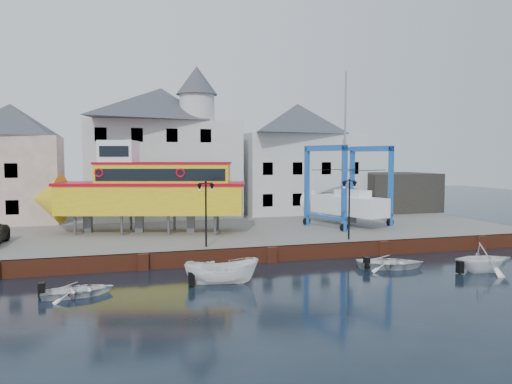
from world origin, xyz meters
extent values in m
plane|color=black|center=(0.00, 0.00, 0.00)|extent=(140.00, 140.00, 0.00)
cube|color=slate|center=(0.00, 11.00, 0.50)|extent=(44.00, 22.00, 1.00)
cube|color=maroon|center=(0.00, 0.12, 0.50)|extent=(44.00, 0.25, 1.00)
cube|color=maroon|center=(-8.00, -0.05, 0.50)|extent=(0.60, 0.36, 1.00)
cube|color=maroon|center=(0.00, -0.05, 0.50)|extent=(0.60, 0.36, 1.00)
cube|color=maroon|center=(8.00, -0.05, 0.50)|extent=(0.60, 0.36, 1.00)
cube|color=maroon|center=(16.00, -0.05, 0.50)|extent=(0.60, 0.36, 1.00)
cube|color=tan|center=(-18.00, 18.00, 4.75)|extent=(8.00, 7.00, 7.50)
pyramid|color=#36383E|center=(-18.00, 18.00, 9.90)|extent=(8.00, 7.00, 2.80)
cube|color=black|center=(-17.50, 14.54, 2.60)|extent=(1.00, 0.08, 1.20)
cube|color=black|center=(-17.50, 14.54, 5.60)|extent=(1.00, 0.08, 1.20)
cube|color=silver|center=(-5.00, 18.50, 5.50)|extent=(14.00, 8.00, 9.00)
pyramid|color=#36383E|center=(-5.00, 18.50, 11.60)|extent=(14.00, 8.00, 3.20)
cube|color=black|center=(-10.50, 14.54, 2.60)|extent=(1.00, 0.08, 1.20)
cube|color=black|center=(-7.50, 14.54, 2.60)|extent=(1.00, 0.08, 1.20)
cube|color=black|center=(-4.50, 14.54, 2.60)|extent=(1.00, 0.08, 1.20)
cube|color=black|center=(-1.50, 14.54, 2.60)|extent=(1.00, 0.08, 1.20)
cube|color=black|center=(-10.50, 14.54, 5.60)|extent=(1.00, 0.08, 1.20)
cube|color=black|center=(-7.50, 14.54, 5.60)|extent=(1.00, 0.08, 1.20)
cube|color=black|center=(-4.50, 14.54, 5.60)|extent=(1.00, 0.08, 1.20)
cube|color=black|center=(-1.50, 14.54, 5.60)|extent=(1.00, 0.08, 1.20)
cube|color=black|center=(-10.50, 14.54, 8.60)|extent=(1.00, 0.08, 1.20)
cube|color=black|center=(-7.50, 14.54, 8.60)|extent=(1.00, 0.08, 1.20)
cube|color=black|center=(-4.50, 14.54, 8.60)|extent=(1.00, 0.08, 1.20)
cube|color=black|center=(-1.50, 14.54, 8.60)|extent=(1.00, 0.08, 1.20)
cylinder|color=silver|center=(-2.00, 16.10, 11.20)|extent=(3.20, 3.20, 2.40)
cone|color=#36383E|center=(-2.00, 16.10, 13.70)|extent=(3.80, 3.80, 2.60)
cube|color=silver|center=(9.00, 19.00, 5.00)|extent=(12.00, 8.00, 8.00)
pyramid|color=#36383E|center=(9.00, 19.00, 10.60)|extent=(12.00, 8.00, 3.20)
cube|color=black|center=(4.50, 15.04, 2.60)|extent=(1.00, 0.08, 1.20)
cube|color=black|center=(7.50, 15.04, 2.60)|extent=(1.00, 0.08, 1.20)
cube|color=black|center=(10.50, 15.04, 2.60)|extent=(1.00, 0.08, 1.20)
cube|color=black|center=(13.50, 15.04, 2.60)|extent=(1.00, 0.08, 1.20)
cube|color=black|center=(4.50, 15.04, 5.60)|extent=(1.00, 0.08, 1.20)
cube|color=black|center=(7.50, 15.04, 5.60)|extent=(1.00, 0.08, 1.20)
cube|color=black|center=(10.50, 15.04, 5.60)|extent=(1.00, 0.08, 1.20)
cube|color=black|center=(13.50, 15.04, 5.60)|extent=(1.00, 0.08, 1.20)
cube|color=black|center=(19.00, 17.00, 3.00)|extent=(8.00, 7.00, 4.00)
cylinder|color=black|center=(-4.00, 1.20, 3.00)|extent=(0.12, 0.12, 4.00)
cube|color=black|center=(-4.00, 1.20, 5.05)|extent=(0.90, 0.06, 0.06)
sphere|color=black|center=(-4.00, 1.20, 5.12)|extent=(0.16, 0.16, 0.16)
cone|color=black|center=(-4.40, 1.20, 4.78)|extent=(0.32, 0.32, 0.45)
sphere|color=white|center=(-4.40, 1.20, 4.60)|extent=(0.18, 0.18, 0.18)
cone|color=black|center=(-3.60, 1.20, 4.78)|extent=(0.32, 0.32, 0.45)
sphere|color=white|center=(-3.60, 1.20, 4.60)|extent=(0.18, 0.18, 0.18)
cylinder|color=black|center=(6.00, 1.20, 3.00)|extent=(0.12, 0.12, 4.00)
cube|color=black|center=(6.00, 1.20, 5.05)|extent=(0.90, 0.06, 0.06)
sphere|color=black|center=(6.00, 1.20, 5.12)|extent=(0.16, 0.16, 0.16)
cone|color=black|center=(5.60, 1.20, 4.78)|extent=(0.32, 0.32, 0.45)
sphere|color=white|center=(5.60, 1.20, 4.60)|extent=(0.18, 0.18, 0.18)
cone|color=black|center=(6.40, 1.20, 4.78)|extent=(0.32, 0.32, 0.45)
sphere|color=white|center=(6.40, 1.20, 4.60)|extent=(0.18, 0.18, 0.18)
cylinder|color=#59595E|center=(-12.31, 8.43, 1.73)|extent=(0.25, 0.25, 1.46)
cylinder|color=#59595E|center=(-11.56, 11.05, 1.73)|extent=(0.25, 0.25, 1.46)
cylinder|color=#59595E|center=(-9.05, 7.49, 1.73)|extent=(0.25, 0.25, 1.46)
cylinder|color=#59595E|center=(-8.29, 10.10, 1.73)|extent=(0.25, 0.25, 1.46)
cylinder|color=#59595E|center=(-5.78, 6.54, 1.73)|extent=(0.25, 0.25, 1.46)
cylinder|color=#59595E|center=(-5.02, 9.16, 1.73)|extent=(0.25, 0.25, 1.46)
cylinder|color=#59595E|center=(-2.51, 5.60, 1.73)|extent=(0.25, 0.25, 1.46)
cylinder|color=#59595E|center=(-1.76, 8.21, 1.73)|extent=(0.25, 0.25, 1.46)
cube|color=#59595E|center=(-11.47, 9.61, 1.73)|extent=(0.70, 0.63, 1.46)
cube|color=#59595E|center=(-7.73, 8.53, 1.73)|extent=(0.70, 0.63, 1.46)
cube|color=#59595E|center=(-4.00, 7.44, 1.73)|extent=(0.70, 0.63, 1.46)
cube|color=gold|center=(-6.80, 8.26, 3.53)|extent=(14.10, 7.33, 2.14)
cone|color=gold|center=(-14.36, 10.44, 3.53)|extent=(3.08, 4.14, 3.69)
cube|color=#B60519|center=(-6.80, 8.26, 4.69)|extent=(14.42, 7.56, 0.21)
cube|color=gold|center=(-5.87, 7.99, 5.37)|extent=(10.25, 5.88, 1.55)
cube|color=black|center=(-6.34, 6.37, 5.42)|extent=(8.98, 2.65, 0.87)
cube|color=black|center=(-5.40, 9.60, 5.42)|extent=(8.98, 2.65, 0.87)
cube|color=#B60519|center=(-5.87, 7.99, 6.24)|extent=(10.47, 6.02, 0.17)
cube|color=white|center=(-9.13, 8.93, 7.03)|extent=(3.13, 3.13, 1.77)
cube|color=black|center=(-9.49, 7.69, 7.11)|extent=(2.06, 0.65, 0.78)
torus|color=#B60519|center=(-10.55, 7.54, 5.57)|extent=(0.69, 0.32, 0.68)
torus|color=#B60519|center=(-4.95, 5.92, 5.57)|extent=(0.69, 0.32, 0.68)
cube|color=#145CA1|center=(7.32, 4.62, 4.28)|extent=(0.42, 0.42, 6.56)
cylinder|color=black|center=(7.32, 4.62, 1.33)|extent=(0.70, 0.43, 0.66)
cube|color=#145CA1|center=(5.93, 8.76, 4.28)|extent=(0.42, 0.42, 6.56)
cylinder|color=black|center=(5.93, 8.76, 1.33)|extent=(0.70, 0.43, 0.66)
cube|color=#145CA1|center=(12.34, 6.31, 4.28)|extent=(0.42, 0.42, 6.56)
cylinder|color=black|center=(12.34, 6.31, 1.33)|extent=(0.70, 0.43, 0.66)
cube|color=#145CA1|center=(10.95, 10.44, 4.28)|extent=(0.42, 0.42, 6.56)
cylinder|color=black|center=(10.95, 10.44, 1.33)|extent=(0.70, 0.43, 0.66)
cube|color=#145CA1|center=(6.62, 6.69, 7.40)|extent=(1.80, 4.55, 0.46)
cube|color=#145CA1|center=(6.62, 6.69, 1.94)|extent=(1.71, 4.52, 0.20)
cube|color=#145CA1|center=(11.65, 8.37, 7.40)|extent=(1.80, 4.55, 0.46)
cube|color=#145CA1|center=(11.65, 8.37, 1.94)|extent=(1.71, 4.52, 0.20)
cube|color=#145CA1|center=(8.44, 9.60, 7.40)|extent=(5.44, 2.10, 0.33)
cube|color=white|center=(9.14, 7.53, 2.69)|extent=(4.28, 7.35, 1.50)
cone|color=white|center=(7.81, 11.49, 2.69)|extent=(2.52, 2.11, 2.16)
cube|color=#59595E|center=(9.14, 7.53, 1.61)|extent=(0.75, 1.67, 0.66)
cube|color=white|center=(9.28, 7.09, 3.72)|extent=(2.32, 3.14, 0.56)
cylinder|color=#99999E|center=(8.99, 7.98, 8.59)|extent=(0.20, 0.20, 10.31)
cube|color=black|center=(9.67, 5.93, 5.63)|extent=(4.80, 1.71, 0.05)
cube|color=black|center=(8.60, 9.13, 5.63)|extent=(4.80, 1.71, 0.05)
imported|color=white|center=(-4.23, -4.45, 0.00)|extent=(4.14, 2.27, 1.51)
imported|color=white|center=(6.38, -3.55, 0.00)|extent=(4.69, 3.95, 0.83)
imported|color=white|center=(10.98, -6.04, 0.00)|extent=(3.87, 3.46, 1.83)
imported|color=white|center=(-11.40, -4.64, 0.00)|extent=(3.77, 2.95, 0.71)
camera|label=1|loc=(-9.75, -29.81, 6.68)|focal=35.00mm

